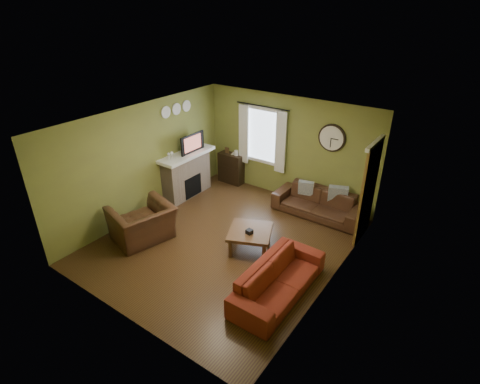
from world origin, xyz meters
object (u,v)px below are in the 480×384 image
Objects in this scene: armchair at (142,223)px; coffee_table at (250,240)px; bookshelf at (231,168)px; sofa_brown at (318,203)px; sofa_red at (279,279)px.

coffee_table is (2.05, 1.00, -0.17)m from armchair.
bookshelf is 0.40× the size of sofa_brown.
armchair is at bearing -87.63° from bookshelf.
bookshelf reaches higher than sofa_red.
sofa_red is 2.47× the size of coffee_table.
sofa_red is 1.73× the size of armchair.
bookshelf is at bearing 174.58° from sofa_brown.
sofa_brown reaches higher than coffee_table.
bookshelf is at bearing -162.67° from armchair.
bookshelf is at bearing 133.25° from coffee_table.
bookshelf is at bearing 46.69° from sofa_red.
sofa_brown is 1.01× the size of sofa_red.
sofa_brown is 1.75× the size of armchair.
armchair is 1.43× the size of coffee_table.
sofa_red is at bearing -35.35° from coffee_table.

